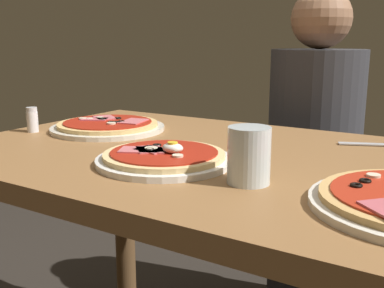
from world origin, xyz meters
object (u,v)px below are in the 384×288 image
at_px(pizza_foreground, 164,157).
at_px(dining_table, 221,208).
at_px(water_glass_far, 249,159).
at_px(pizza_across_right, 108,126).
at_px(salt_shaker, 32,120).
at_px(diner_person, 312,170).

bearing_deg(pizza_foreground, dining_table, 65.64).
relative_size(dining_table, pizza_foreground, 4.55).
relative_size(dining_table, water_glass_far, 12.66).
height_order(pizza_foreground, pizza_across_right, pizza_foreground).
relative_size(dining_table, pizza_across_right, 4.03).
distance_m(pizza_foreground, salt_shaker, 0.50).
relative_size(pizza_foreground, pizza_across_right, 0.89).
bearing_deg(pizza_foreground, water_glass_far, -8.42).
height_order(salt_shaker, diner_person, diner_person).
distance_m(pizza_across_right, water_glass_far, 0.58).
bearing_deg(water_glass_far, pizza_foreground, 171.58).
distance_m(pizza_foreground, water_glass_far, 0.20).
bearing_deg(water_glass_far, salt_shaker, 171.04).
bearing_deg(pizza_across_right, water_glass_far, -23.67).
height_order(dining_table, pizza_across_right, pizza_across_right).
relative_size(pizza_across_right, salt_shaker, 4.62).
relative_size(dining_table, diner_person, 1.06).
bearing_deg(salt_shaker, pizza_foreground, -9.18).
height_order(dining_table, diner_person, diner_person).
distance_m(salt_shaker, diner_person, 0.96).
xyz_separation_m(water_glass_far, salt_shaker, (-0.69, 0.11, -0.01)).
bearing_deg(salt_shaker, water_glass_far, -8.96).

